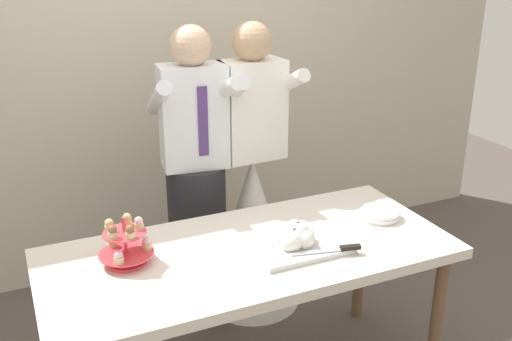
{
  "coord_description": "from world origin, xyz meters",
  "views": [
    {
      "loc": [
        -0.91,
        -2.09,
        2.01
      ],
      "look_at": [
        0.1,
        0.15,
        1.07
      ],
      "focal_mm": 41.17,
      "sensor_mm": 36.0,
      "label": 1
    }
  ],
  "objects_px": {
    "cupcake_stand": "(125,244)",
    "main_cake_tray": "(297,240)",
    "person_bride": "(252,212)",
    "plate_stack": "(380,214)",
    "dessert_table": "(250,264)",
    "person_groom": "(197,195)"
  },
  "relations": [
    {
      "from": "dessert_table",
      "to": "person_bride",
      "type": "distance_m",
      "value": 0.8
    },
    {
      "from": "main_cake_tray",
      "to": "plate_stack",
      "type": "bearing_deg",
      "value": 11.35
    },
    {
      "from": "cupcake_stand",
      "to": "plate_stack",
      "type": "relative_size",
      "value": 1.19
    },
    {
      "from": "cupcake_stand",
      "to": "person_groom",
      "type": "xyz_separation_m",
      "value": [
        0.52,
        0.62,
        -0.12
      ]
    },
    {
      "from": "dessert_table",
      "to": "cupcake_stand",
      "type": "relative_size",
      "value": 7.83
    },
    {
      "from": "cupcake_stand",
      "to": "dessert_table",
      "type": "bearing_deg",
      "value": -11.0
    },
    {
      "from": "plate_stack",
      "to": "person_groom",
      "type": "bearing_deg",
      "value": 135.22
    },
    {
      "from": "main_cake_tray",
      "to": "plate_stack",
      "type": "xyz_separation_m",
      "value": [
        0.51,
        0.1,
        -0.02
      ]
    },
    {
      "from": "dessert_table",
      "to": "main_cake_tray",
      "type": "distance_m",
      "value": 0.24
    },
    {
      "from": "person_bride",
      "to": "dessert_table",
      "type": "bearing_deg",
      "value": -114.77
    },
    {
      "from": "main_cake_tray",
      "to": "cupcake_stand",
      "type": "bearing_deg",
      "value": 166.0
    },
    {
      "from": "dessert_table",
      "to": "plate_stack",
      "type": "distance_m",
      "value": 0.71
    },
    {
      "from": "main_cake_tray",
      "to": "dessert_table",
      "type": "bearing_deg",
      "value": 158.43
    },
    {
      "from": "dessert_table",
      "to": "person_bride",
      "type": "height_order",
      "value": "person_bride"
    },
    {
      "from": "cupcake_stand",
      "to": "main_cake_tray",
      "type": "distance_m",
      "value": 0.73
    },
    {
      "from": "main_cake_tray",
      "to": "person_bride",
      "type": "height_order",
      "value": "person_bride"
    },
    {
      "from": "main_cake_tray",
      "to": "plate_stack",
      "type": "relative_size",
      "value": 2.24
    },
    {
      "from": "person_bride",
      "to": "plate_stack",
      "type": "bearing_deg",
      "value": -61.65
    },
    {
      "from": "main_cake_tray",
      "to": "person_bride",
      "type": "bearing_deg",
      "value": 80.25
    },
    {
      "from": "plate_stack",
      "to": "person_groom",
      "type": "distance_m",
      "value": 0.99
    },
    {
      "from": "main_cake_tray",
      "to": "person_groom",
      "type": "height_order",
      "value": "person_groom"
    },
    {
      "from": "cupcake_stand",
      "to": "person_bride",
      "type": "height_order",
      "value": "person_bride"
    }
  ]
}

